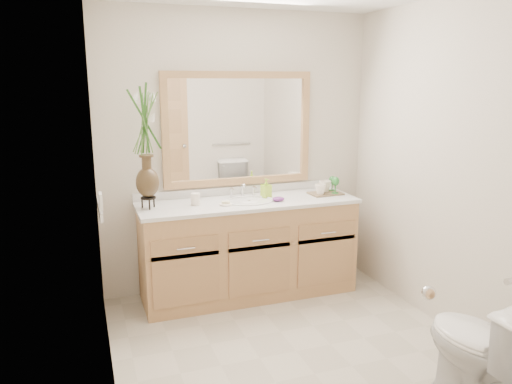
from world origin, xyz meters
name	(u,v)px	position (x,y,z in m)	size (l,w,h in m)	color
floor	(296,351)	(0.00, 0.00, 0.00)	(2.60, 2.60, 0.00)	beige
wall_back	(238,152)	(0.00, 1.30, 1.20)	(2.40, 0.02, 2.40)	beige
wall_front	(436,240)	(0.00, -1.30, 1.20)	(2.40, 0.02, 2.40)	beige
wall_left	(102,194)	(-1.20, 0.00, 1.20)	(0.02, 2.60, 2.40)	beige
wall_right	(453,169)	(1.20, 0.00, 1.20)	(0.02, 2.60, 2.40)	beige
vanity	(249,250)	(0.00, 1.01, 0.40)	(1.80, 0.55, 0.80)	tan
counter	(248,203)	(0.00, 1.01, 0.82)	(1.84, 0.57, 0.03)	white
sink	(249,208)	(0.00, 1.00, 0.78)	(0.38, 0.34, 0.23)	white
mirror	(238,129)	(0.00, 1.28, 1.41)	(1.32, 0.04, 0.97)	white
switch_plate	(101,201)	(-1.19, 0.76, 0.98)	(0.02, 0.12, 0.12)	white
door	(366,297)	(-0.30, -1.29, 1.00)	(0.80, 0.03, 2.00)	tan
toilet	(483,352)	(0.70, -0.92, 0.37)	(0.42, 0.75, 0.74)	white
flower_vase	(145,133)	(-0.82, 1.04, 1.42)	(0.21, 0.21, 0.88)	black
tumbler	(196,199)	(-0.45, 1.02, 0.88)	(0.08, 0.08, 0.10)	white
soap_dish	(226,204)	(-0.22, 0.93, 0.84)	(0.10, 0.10, 0.03)	white
soap_bottle	(266,189)	(0.19, 1.09, 0.90)	(0.07, 0.07, 0.15)	#ACE235
purple_dish	(278,199)	(0.23, 0.92, 0.85)	(0.10, 0.08, 0.04)	#652674
tray	(326,193)	(0.72, 1.02, 0.84)	(0.28, 0.19, 0.01)	brown
mug_left	(321,189)	(0.65, 0.98, 0.89)	(0.10, 0.09, 0.10)	white
mug_right	(325,186)	(0.74, 1.06, 0.90)	(0.11, 0.10, 0.11)	white
goblet_front	(335,182)	(0.79, 0.97, 0.94)	(0.07, 0.07, 0.15)	#287A2E
goblet_back	(332,181)	(0.82, 1.08, 0.93)	(0.06, 0.06, 0.13)	#287A2E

